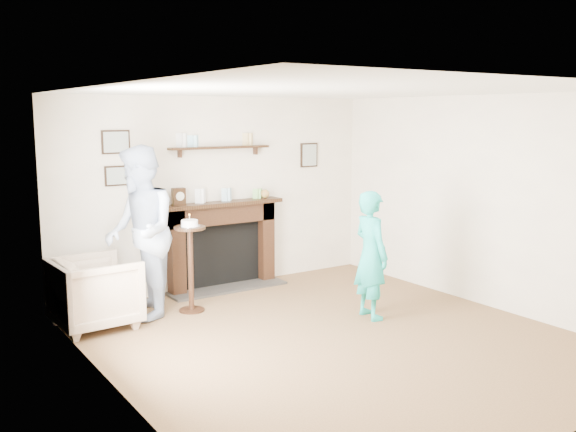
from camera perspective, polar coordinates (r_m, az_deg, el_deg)
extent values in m
plane|color=brown|center=(6.69, 4.08, -10.86)|extent=(5.00, 5.00, 0.00)
cube|color=white|center=(8.47, -6.22, 2.04)|extent=(4.50, 0.04, 2.50)
cube|color=white|center=(5.32, -15.35, -2.37)|extent=(0.04, 5.00, 2.50)
cube|color=white|center=(7.94, 17.15, 1.23)|extent=(0.04, 5.00, 2.50)
cube|color=white|center=(6.30, 4.34, 11.08)|extent=(4.50, 5.00, 0.04)
cube|color=black|center=(8.21, -9.91, -3.22)|extent=(0.18, 0.20, 1.10)
cube|color=black|center=(8.81, -2.03, -2.25)|extent=(0.18, 0.20, 1.10)
cube|color=black|center=(8.42, -5.88, 0.14)|extent=(1.50, 0.20, 0.24)
cube|color=black|center=(8.58, -6.04, -3.43)|extent=(1.14, 0.06, 0.86)
cube|color=#322F2C|center=(8.51, -5.39, -6.39)|extent=(1.60, 0.44, 0.03)
cube|color=black|center=(8.37, -5.80, 1.10)|extent=(1.68, 0.26, 0.05)
cube|color=black|center=(8.35, -6.05, 6.07)|extent=(1.40, 0.15, 0.03)
cube|color=black|center=(7.87, -15.07, 6.37)|extent=(0.34, 0.03, 0.28)
cube|color=black|center=(7.90, -14.95, 3.47)|extent=(0.30, 0.03, 0.24)
cube|color=black|center=(9.17, 1.87, 5.44)|extent=(0.28, 0.03, 0.34)
cube|color=black|center=(8.08, -9.70, 1.70)|extent=(0.16, 0.09, 0.22)
cylinder|color=silver|center=(8.04, -9.57, 1.74)|extent=(0.11, 0.01, 0.11)
sphere|color=green|center=(8.67, -2.07, 1.98)|extent=(0.12, 0.12, 0.12)
imported|color=tan|center=(7.33, -16.62, -9.42)|extent=(0.88, 0.86, 0.77)
imported|color=#A4B3CD|center=(7.55, -12.75, -8.73)|extent=(0.92, 1.08, 1.94)
imported|color=teal|center=(7.42, 7.27, -8.89)|extent=(0.41, 0.57, 1.44)
cylinder|color=black|center=(7.65, -8.55, -8.26)|extent=(0.30, 0.30, 0.02)
cylinder|color=black|center=(7.53, -8.64, -4.73)|extent=(0.06, 0.06, 0.95)
cylinder|color=black|center=(7.42, -8.73, -1.05)|extent=(0.36, 0.36, 0.03)
cylinder|color=silver|center=(7.42, -8.73, -0.90)|extent=(0.24, 0.24, 0.01)
cylinder|color=white|center=(7.42, -8.74, -0.62)|extent=(0.19, 0.19, 0.07)
cylinder|color=#FFD9A1|center=(7.41, -8.75, -0.15)|extent=(0.01, 0.01, 0.05)
sphere|color=orange|center=(7.40, -8.76, 0.12)|extent=(0.02, 0.02, 0.02)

